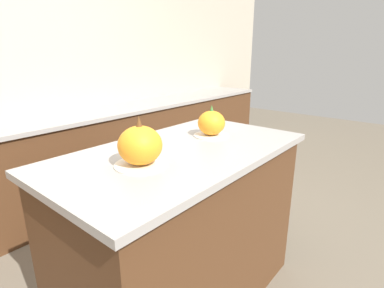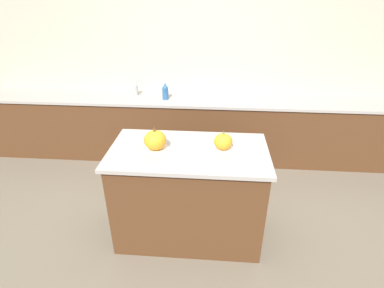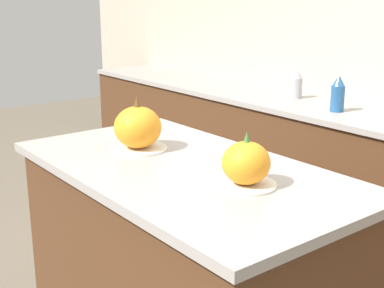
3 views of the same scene
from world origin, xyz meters
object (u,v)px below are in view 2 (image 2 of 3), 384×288
Objects in this scene: pumpkin_cake_left at (155,141)px; bottle_tall at (165,91)px; pumpkin_cake_right at (223,142)px; bottle_short at (135,88)px.

pumpkin_cake_left is 1.06× the size of bottle_tall.
pumpkin_cake_right reaches higher than bottle_short.
bottle_short is (-1.18, 1.60, -0.05)m from pumpkin_cake_right.
pumpkin_cake_left is at bearing -84.13° from bottle_tall.
pumpkin_cake_right is at bearing 4.65° from pumpkin_cake_left.
pumpkin_cake_left reaches higher than bottle_short.
pumpkin_cake_right is at bearing -53.53° from bottle_short.
pumpkin_cake_right is (0.59, 0.05, -0.01)m from pumpkin_cake_left.
pumpkin_cake_right is at bearing -63.11° from bottle_tall.
bottle_short is (-0.44, 0.13, -0.01)m from bottle_tall.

